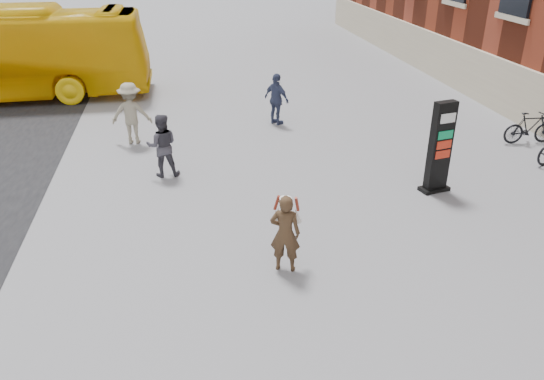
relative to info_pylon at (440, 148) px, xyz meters
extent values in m
plane|color=#9E9EA3|center=(-4.40, -2.25, -1.13)|extent=(100.00, 100.00, 0.00)
cube|color=beige|center=(5.04, 3.75, -0.23)|extent=(0.18, 44.00, 1.80)
cube|color=black|center=(0.00, 0.00, 0.00)|extent=(0.58, 0.33, 2.25)
cube|color=black|center=(0.00, 0.00, -1.08)|extent=(0.78, 0.50, 0.09)
cube|color=white|center=(0.00, 0.00, 0.77)|extent=(0.45, 0.33, 0.23)
cube|color=#086F40|center=(0.00, 0.00, 0.36)|extent=(0.45, 0.33, 0.20)
cube|color=maroon|center=(0.00, 0.00, 0.12)|extent=(0.45, 0.33, 0.20)
cube|color=maroon|center=(0.00, 0.00, -0.12)|extent=(0.45, 0.33, 0.20)
imported|color=#3B291A|center=(-4.28, -2.67, -0.35)|extent=(0.65, 0.53, 1.55)
cylinder|color=white|center=(-4.28, -2.67, 0.35)|extent=(0.22, 0.22, 0.05)
cone|color=white|center=(-4.03, -2.51, -0.07)|extent=(0.26, 0.22, 0.38)
cylinder|color=maroon|center=(-4.03, -2.51, 0.15)|extent=(0.15, 0.11, 0.32)
cone|color=white|center=(-4.39, -2.40, -0.07)|extent=(0.23, 0.26, 0.38)
cylinder|color=maroon|center=(-4.39, -2.40, 0.15)|extent=(0.11, 0.15, 0.32)
imported|color=#3A3841|center=(-6.53, 2.09, -0.30)|extent=(0.81, 0.63, 1.65)
imported|color=gray|center=(-7.44, 4.67, -0.21)|extent=(1.24, 0.80, 1.83)
imported|color=#374060|center=(-2.90, 5.61, -0.29)|extent=(0.92, 1.03, 1.68)
imported|color=black|center=(4.20, 2.55, -0.65)|extent=(1.62, 0.54, 0.96)
camera|label=1|loc=(-5.98, -10.84, 4.61)|focal=35.00mm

